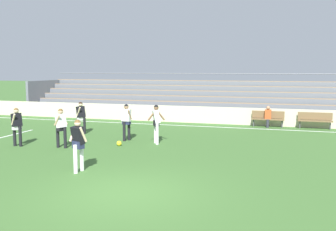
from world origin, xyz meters
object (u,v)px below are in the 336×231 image
player_white_wide_left (156,121)px  player_dark_on_ball (78,141)px  bench_near_wall_gap (315,119)px  player_white_overlapping (126,119)px  player_white_challenging (61,125)px  bleacher_stand (207,98)px  player_dark_pressing_high (81,115)px  player_dark_deep_cover (17,124)px  bench_centre_sideline (268,117)px  soccer_ball (119,143)px  spectator_seated (268,115)px

player_white_wide_left → player_dark_on_ball: size_ratio=1.02×
bench_near_wall_gap → player_white_wide_left: size_ratio=1.05×
player_white_wide_left → player_white_overlapping: player_white_wide_left is taller
player_dark_on_ball → player_white_challenging: (-2.57, 3.08, -0.03)m
bleacher_stand → player_white_challenging: bleacher_stand is taller
bleacher_stand → player_dark_pressing_high: 10.05m
player_dark_pressing_high → player_dark_deep_cover: 3.66m
player_dark_deep_cover → player_white_challenging: bearing=6.9°
bleacher_stand → player_dark_deep_cover: 13.66m
player_white_overlapping → player_dark_deep_cover: size_ratio=1.02×
player_dark_deep_cover → bench_centre_sideline: bearing=40.3°
player_white_wide_left → player_dark_on_ball: (-0.96, -5.02, -0.02)m
player_white_overlapping → soccer_ball: player_white_overlapping is taller
bleacher_stand → soccer_ball: size_ratio=118.56×
spectator_seated → player_dark_deep_cover: 13.16m
bleacher_stand → bench_near_wall_gap: bleacher_stand is taller
soccer_ball → bench_centre_sideline: bearing=50.7°
player_white_wide_left → player_dark_deep_cover: player_white_wide_left is taller
soccer_ball → player_dark_pressing_high: bearing=144.0°
player_dark_deep_cover → player_white_wide_left: bearing=21.6°
soccer_ball → player_white_overlapping: bearing=97.1°
player_white_overlapping → player_dark_pressing_high: player_white_overlapping is taller
bench_centre_sideline → player_dark_pressing_high: (-9.03, -5.04, 0.42)m
bench_centre_sideline → player_white_wide_left: size_ratio=1.05×
spectator_seated → player_dark_pressing_high: 10.29m
spectator_seated → player_white_overlapping: 8.55m
bench_centre_sideline → player_dark_deep_cover: 13.24m
player_dark_on_ball → player_white_challenging: size_ratio=1.03×
bleacher_stand → player_dark_on_ball: size_ratio=15.38×
player_dark_deep_cover → player_white_challenging: (1.98, 0.24, 0.00)m
bleacher_stand → bench_near_wall_gap: size_ratio=14.49×
bench_centre_sideline → spectator_seated: (0.00, -0.12, 0.16)m
player_dark_on_ball → player_dark_deep_cover: 5.37m
player_white_challenging → player_white_wide_left: bearing=28.8°
bleacher_stand → player_dark_deep_cover: (-5.87, -12.33, -0.30)m
player_white_challenging → soccer_ball: size_ratio=7.50×
bench_centre_sideline → player_white_challenging: (-8.11, -8.31, 0.43)m
player_white_overlapping → player_dark_on_ball: (0.57, -5.31, 0.01)m
player_white_wide_left → player_dark_pressing_high: size_ratio=1.06×
player_dark_pressing_high → player_dark_deep_cover: player_dark_deep_cover is taller
bench_near_wall_gap → player_dark_on_ball: size_ratio=1.06×
spectator_seated → bench_centre_sideline: bearing=90.0°
spectator_seated → player_white_overlapping: (-6.11, -5.97, 0.30)m
player_white_challenging → soccer_ball: (2.15, 1.03, -0.87)m
bleacher_stand → player_white_overlapping: (-1.89, -9.86, -0.28)m
spectator_seated → player_white_wide_left: size_ratio=0.70×
bench_near_wall_gap → bleacher_stand: bearing=150.7°
bench_centre_sideline → player_dark_pressing_high: size_ratio=1.10×
bench_centre_sideline → player_white_overlapping: 8.63m
player_white_overlapping → player_white_challenging: bearing=-131.9°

